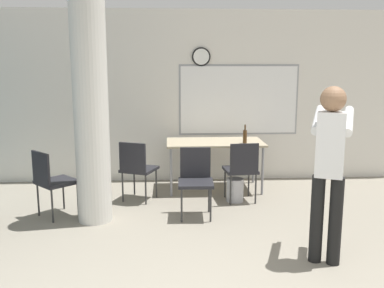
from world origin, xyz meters
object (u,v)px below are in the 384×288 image
chair_table_right (242,167)px  person_playing_side (330,161)px  chair_table_front (196,177)px  chair_table_left (137,166)px  bottle_on_table (245,136)px  folding_table (215,145)px  chair_near_pillar (52,178)px

chair_table_right → person_playing_side: (0.51, -1.89, 0.51)m
chair_table_front → person_playing_side: 1.90m
chair_table_left → person_playing_side: bearing=-45.6°
person_playing_side → bottle_on_table: bearing=99.1°
chair_table_left → person_playing_side: person_playing_side is taller
chair_table_front → chair_table_left: bearing=141.4°
chair_table_front → folding_table: bearing=72.2°
chair_table_front → person_playing_side: bearing=-49.4°
chair_table_front → chair_near_pillar: 1.82m
bottle_on_table → chair_table_front: (-0.81, -1.00, -0.36)m
chair_near_pillar → folding_table: bearing=27.3°
chair_table_left → chair_table_right: 1.48m
chair_table_right → person_playing_side: 2.02m
chair_table_left → person_playing_side: size_ratio=0.50×
chair_table_front → chair_table_left: 1.01m
chair_table_front → chair_table_right: (0.68, 0.50, 0.00)m
chair_table_left → chair_near_pillar: bearing=-149.9°
person_playing_side → chair_near_pillar: bearing=154.7°
chair_table_left → chair_table_right: same height
folding_table → chair_near_pillar: bearing=-152.7°
folding_table → person_playing_side: person_playing_side is taller
chair_table_left → chair_near_pillar: size_ratio=1.00×
folding_table → chair_near_pillar: chair_near_pillar is taller
folding_table → person_playing_side: 2.70m
chair_table_right → chair_near_pillar: (-2.51, -0.47, 0.00)m
folding_table → chair_table_left: 1.30m
bottle_on_table → person_playing_side: size_ratio=0.16×
bottle_on_table → chair_table_right: 0.62m
chair_table_right → person_playing_side: person_playing_side is taller
chair_table_left → person_playing_side: (1.98, -2.02, 0.51)m
chair_table_right → chair_near_pillar: same height
person_playing_side → chair_table_front: bearing=130.6°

